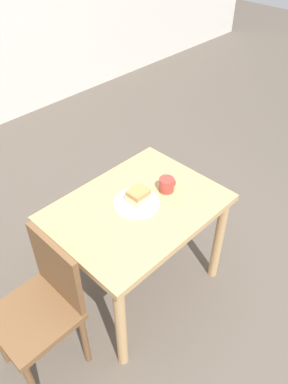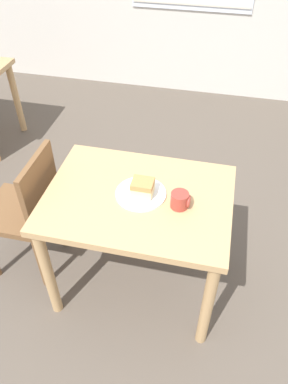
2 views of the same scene
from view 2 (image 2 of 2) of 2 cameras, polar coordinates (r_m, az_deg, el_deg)
The scene contains 6 objects.
ground_plane at distance 2.30m, azimuth -2.94°, elevation -20.33°, with size 14.00×14.00×0.00m, color brown.
dining_table_near at distance 2.01m, azimuth -0.90°, elevation -3.07°, with size 0.96×0.72×0.74m.
chair_near_window at distance 2.31m, azimuth -17.38°, elevation -2.43°, with size 0.39×0.39×0.87m.
plate at distance 1.93m, azimuth -0.49°, elevation -0.24°, with size 0.26×0.26×0.01m.
cake_slice at distance 1.89m, azimuth -0.22°, elevation 0.68°, with size 0.11×0.10×0.08m.
coffee_mug at distance 1.85m, azimuth 5.56°, elevation -1.24°, with size 0.10×0.09×0.08m.
Camera 2 is at (0.34, -1.00, 2.05)m, focal length 35.00 mm.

